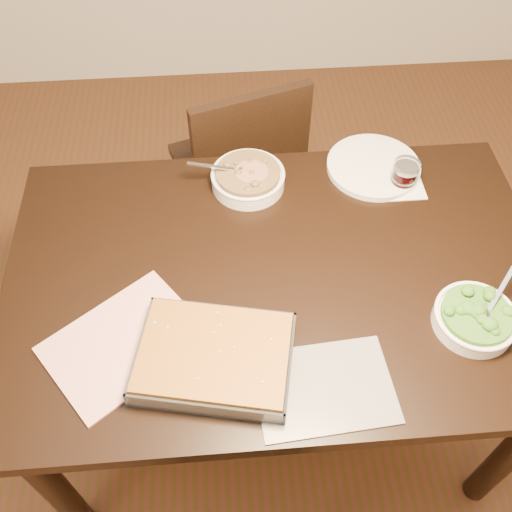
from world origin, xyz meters
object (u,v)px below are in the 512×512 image
baking_dish (214,357)px  broccoli_bowl (475,318)px  chair_far (241,167)px  table (278,294)px  dinner_plate (373,167)px  stew_bowl (248,178)px  wine_tumbler (405,174)px

baking_dish → broccoli_bowl: bearing=17.3°
baking_dish → chair_far: size_ratio=0.45×
table → dinner_plate: 0.49m
table → broccoli_bowl: broccoli_bowl is taller
baking_dish → dinner_plate: bearing=63.0°
stew_bowl → broccoli_bowl: (0.50, -0.51, -0.00)m
broccoli_bowl → wine_tumbler: 0.48m
table → chair_far: chair_far is taller
stew_bowl → wine_tumbler: (0.44, -0.04, 0.02)m
wine_tumbler → chair_far: chair_far is taller
wine_tumbler → chair_far: 0.68m
stew_bowl → chair_far: bearing=90.3°
broccoli_bowl → chair_far: chair_far is taller
table → stew_bowl: bearing=99.8°
baking_dish → table: bearing=67.0°
dinner_plate → chair_far: 0.57m
dinner_plate → chair_far: chair_far is taller
stew_bowl → broccoli_bowl: 0.71m
broccoli_bowl → chair_far: 1.05m
wine_tumbler → dinner_plate: size_ratio=0.30×
chair_far → stew_bowl: bearing=72.5°
stew_bowl → dinner_plate: bearing=5.7°
table → wine_tumbler: (0.39, 0.28, 0.14)m
wine_tumbler → chair_far: size_ratio=0.10×
stew_bowl → wine_tumbler: 0.45m
table → chair_far: size_ratio=1.62×
table → broccoli_bowl: (0.44, -0.19, 0.12)m
broccoli_bowl → wine_tumbler: wine_tumbler is taller
wine_tumbler → dinner_plate: wine_tumbler is taller
broccoli_bowl → table: bearing=157.0°
broccoli_bowl → stew_bowl: bearing=134.4°
broccoli_bowl → chair_far: size_ratio=0.23×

